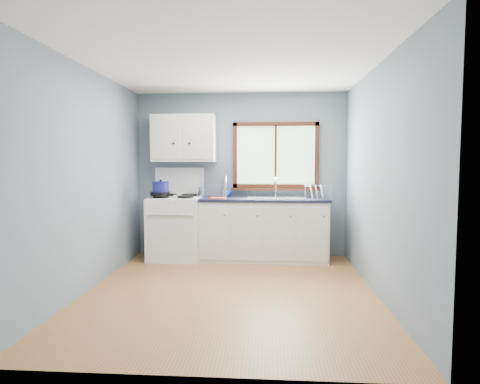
# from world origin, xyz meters

# --- Properties ---
(floor) EXTENTS (3.20, 3.60, 0.02)m
(floor) POSITION_xyz_m (0.00, 0.00, -0.01)
(floor) COLOR #9F6D37
(floor) RESTS_ON ground
(ceiling) EXTENTS (3.20, 3.60, 0.02)m
(ceiling) POSITION_xyz_m (0.00, 0.00, 2.51)
(ceiling) COLOR white
(ceiling) RESTS_ON wall_back
(wall_back) EXTENTS (3.20, 0.02, 2.50)m
(wall_back) POSITION_xyz_m (0.00, 1.81, 1.25)
(wall_back) COLOR slate
(wall_back) RESTS_ON ground
(wall_front) EXTENTS (3.20, 0.02, 2.50)m
(wall_front) POSITION_xyz_m (0.00, -1.81, 1.25)
(wall_front) COLOR slate
(wall_front) RESTS_ON ground
(wall_left) EXTENTS (0.02, 3.60, 2.50)m
(wall_left) POSITION_xyz_m (-1.61, 0.00, 1.25)
(wall_left) COLOR slate
(wall_left) RESTS_ON ground
(wall_right) EXTENTS (0.02, 3.60, 2.50)m
(wall_right) POSITION_xyz_m (1.61, 0.00, 1.25)
(wall_right) COLOR slate
(wall_right) RESTS_ON ground
(gas_range) EXTENTS (0.76, 0.69, 1.36)m
(gas_range) POSITION_xyz_m (-0.95, 1.47, 0.49)
(gas_range) COLOR white
(gas_range) RESTS_ON floor
(base_cabinets) EXTENTS (1.85, 0.60, 0.88)m
(base_cabinets) POSITION_xyz_m (0.36, 1.49, 0.41)
(base_cabinets) COLOR silver
(base_cabinets) RESTS_ON floor
(countertop) EXTENTS (1.89, 0.64, 0.04)m
(countertop) POSITION_xyz_m (0.36, 1.49, 0.90)
(countertop) COLOR black
(countertop) RESTS_ON base_cabinets
(sink) EXTENTS (0.84, 0.46, 0.44)m
(sink) POSITION_xyz_m (0.54, 1.49, 0.86)
(sink) COLOR silver
(sink) RESTS_ON countertop
(window) EXTENTS (1.36, 0.10, 1.03)m
(window) POSITION_xyz_m (0.54, 1.77, 1.48)
(window) COLOR #9EC6A8
(window) RESTS_ON wall_back
(upper_cabinets) EXTENTS (0.95, 0.35, 0.70)m
(upper_cabinets) POSITION_xyz_m (-0.85, 1.63, 1.80)
(upper_cabinets) COLOR silver
(upper_cabinets) RESTS_ON wall_back
(skillet) EXTENTS (0.45, 0.35, 0.06)m
(skillet) POSITION_xyz_m (-1.14, 1.31, 0.99)
(skillet) COLOR black
(skillet) RESTS_ON gas_range
(stockpot) EXTENTS (0.29, 0.29, 0.24)m
(stockpot) POSITION_xyz_m (-1.13, 1.31, 1.07)
(stockpot) COLOR navy
(stockpot) RESTS_ON gas_range
(utensil_crock) EXTENTS (0.15, 0.15, 0.37)m
(utensil_crock) POSITION_xyz_m (-0.59, 1.65, 1.00)
(utensil_crock) COLOR silver
(utensil_crock) RESTS_ON countertop
(thermos) EXTENTS (0.09, 0.09, 0.32)m
(thermos) POSITION_xyz_m (-0.23, 1.63, 1.08)
(thermos) COLOR silver
(thermos) RESTS_ON countertop
(soap_bottle) EXTENTS (0.12, 0.12, 0.24)m
(soap_bottle) POSITION_xyz_m (-0.22, 1.67, 1.04)
(soap_bottle) COLOR blue
(soap_bottle) RESTS_ON countertop
(dish_towel) EXTENTS (0.23, 0.17, 0.02)m
(dish_towel) POSITION_xyz_m (-0.31, 1.35, 0.93)
(dish_towel) COLOR #D94629
(dish_towel) RESTS_ON countertop
(dish_rack) EXTENTS (0.40, 0.32, 0.20)m
(dish_rack) POSITION_xyz_m (1.14, 1.49, 0.97)
(dish_rack) COLOR silver
(dish_rack) RESTS_ON countertop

